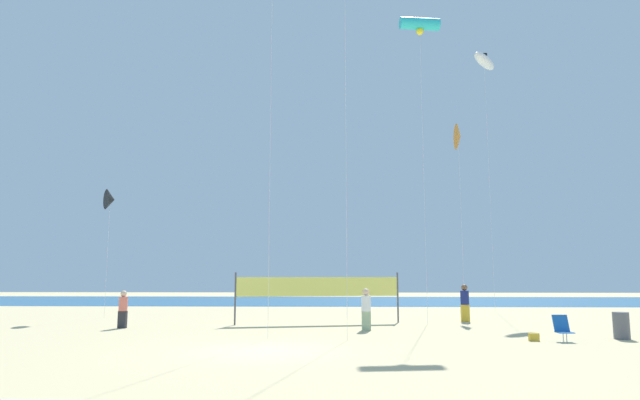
{
  "coord_description": "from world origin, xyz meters",
  "views": [
    {
      "loc": [
        2.4,
        -16.66,
        2.21
      ],
      "look_at": [
        1.31,
        11.56,
        6.16
      ],
      "focal_mm": 30.72,
      "sensor_mm": 36.0,
      "label": 1
    }
  ],
  "objects_px": {
    "beach_handbag": "(534,337)",
    "kite_orange_delta": "(458,137)",
    "beachgoer_navy_shirt": "(465,302)",
    "kite_white_inflatable": "(484,61)",
    "trash_barrel": "(621,326)",
    "kite_black_delta": "(110,200)",
    "beachgoer_coral_shirt": "(123,308)",
    "folding_beach_chair": "(563,328)",
    "kite_cyan_tube": "(420,25)",
    "volleyball_net": "(319,289)",
    "beachgoer_white_shirt": "(366,308)"
  },
  "relations": [
    {
      "from": "beachgoer_white_shirt",
      "to": "kite_orange_delta",
      "type": "height_order",
      "value": "kite_orange_delta"
    },
    {
      "from": "kite_cyan_tube",
      "to": "folding_beach_chair",
      "type": "bearing_deg",
      "value": -63.12
    },
    {
      "from": "kite_black_delta",
      "to": "kite_orange_delta",
      "type": "relative_size",
      "value": 0.6
    },
    {
      "from": "beachgoer_coral_shirt",
      "to": "trash_barrel",
      "type": "bearing_deg",
      "value": -139.88
    },
    {
      "from": "kite_black_delta",
      "to": "volleyball_net",
      "type": "bearing_deg",
      "value": -15.43
    },
    {
      "from": "kite_white_inflatable",
      "to": "kite_orange_delta",
      "type": "bearing_deg",
      "value": -138.46
    },
    {
      "from": "beachgoer_navy_shirt",
      "to": "kite_black_delta",
      "type": "bearing_deg",
      "value": -69.42
    },
    {
      "from": "kite_white_inflatable",
      "to": "kite_cyan_tube",
      "type": "relative_size",
      "value": 1.14
    },
    {
      "from": "beachgoer_white_shirt",
      "to": "kite_orange_delta",
      "type": "bearing_deg",
      "value": -166.05
    },
    {
      "from": "folding_beach_chair",
      "to": "kite_orange_delta",
      "type": "height_order",
      "value": "kite_orange_delta"
    },
    {
      "from": "volleyball_net",
      "to": "kite_orange_delta",
      "type": "relative_size",
      "value": 0.66
    },
    {
      "from": "folding_beach_chair",
      "to": "volleyball_net",
      "type": "bearing_deg",
      "value": 174.64
    },
    {
      "from": "trash_barrel",
      "to": "kite_cyan_tube",
      "type": "relative_size",
      "value": 0.06
    },
    {
      "from": "beach_handbag",
      "to": "folding_beach_chair",
      "type": "bearing_deg",
      "value": -6.86
    },
    {
      "from": "folding_beach_chair",
      "to": "beach_handbag",
      "type": "relative_size",
      "value": 2.65
    },
    {
      "from": "beachgoer_white_shirt",
      "to": "folding_beach_chair",
      "type": "height_order",
      "value": "beachgoer_white_shirt"
    },
    {
      "from": "beachgoer_white_shirt",
      "to": "trash_barrel",
      "type": "relative_size",
      "value": 1.81
    },
    {
      "from": "beachgoer_navy_shirt",
      "to": "beach_handbag",
      "type": "height_order",
      "value": "beachgoer_navy_shirt"
    },
    {
      "from": "kite_black_delta",
      "to": "kite_white_inflatable",
      "type": "xyz_separation_m",
      "value": [
        22.54,
        6.31,
        10.24
      ]
    },
    {
      "from": "kite_black_delta",
      "to": "beach_handbag",
      "type": "bearing_deg",
      "value": -26.96
    },
    {
      "from": "beachgoer_white_shirt",
      "to": "kite_white_inflatable",
      "type": "relative_size",
      "value": 0.1
    },
    {
      "from": "beachgoer_white_shirt",
      "to": "beach_handbag",
      "type": "height_order",
      "value": "beachgoer_white_shirt"
    },
    {
      "from": "beachgoer_navy_shirt",
      "to": "kite_black_delta",
      "type": "distance_m",
      "value": 19.73
    },
    {
      "from": "beachgoer_coral_shirt",
      "to": "trash_barrel",
      "type": "xyz_separation_m",
      "value": [
        19.41,
        -3.4,
        -0.38
      ]
    },
    {
      "from": "beach_handbag",
      "to": "kite_cyan_tube",
      "type": "bearing_deg",
      "value": 110.65
    },
    {
      "from": "trash_barrel",
      "to": "beach_handbag",
      "type": "relative_size",
      "value": 2.83
    },
    {
      "from": "trash_barrel",
      "to": "volleyball_net",
      "type": "distance_m",
      "value": 12.6
    },
    {
      "from": "beachgoer_white_shirt",
      "to": "trash_barrel",
      "type": "bearing_deg",
      "value": 117.62
    },
    {
      "from": "beachgoer_coral_shirt",
      "to": "kite_black_delta",
      "type": "xyz_separation_m",
      "value": [
        -3.32,
        5.8,
        5.57
      ]
    },
    {
      "from": "beachgoer_navy_shirt",
      "to": "kite_cyan_tube",
      "type": "bearing_deg",
      "value": -32.59
    },
    {
      "from": "beachgoer_white_shirt",
      "to": "beach_handbag",
      "type": "bearing_deg",
      "value": 103.25
    },
    {
      "from": "trash_barrel",
      "to": "kite_orange_delta",
      "type": "bearing_deg",
      "value": 100.89
    },
    {
      "from": "trash_barrel",
      "to": "volleyball_net",
      "type": "bearing_deg",
      "value": 151.61
    },
    {
      "from": "beachgoer_navy_shirt",
      "to": "trash_barrel",
      "type": "xyz_separation_m",
      "value": [
        3.86,
        -7.43,
        -0.5
      ]
    },
    {
      "from": "beachgoer_white_shirt",
      "to": "kite_white_inflatable",
      "type": "bearing_deg",
      "value": -169.61
    },
    {
      "from": "beach_handbag",
      "to": "kite_black_delta",
      "type": "relative_size",
      "value": 0.05
    },
    {
      "from": "beach_handbag",
      "to": "kite_white_inflatable",
      "type": "bearing_deg",
      "value": 79.05
    },
    {
      "from": "kite_orange_delta",
      "to": "kite_black_delta",
      "type": "bearing_deg",
      "value": -168.23
    },
    {
      "from": "volleyball_net",
      "to": "beach_handbag",
      "type": "xyz_separation_m",
      "value": [
        7.71,
        -6.65,
        -1.5
      ]
    },
    {
      "from": "volleyball_net",
      "to": "kite_orange_delta",
      "type": "distance_m",
      "value": 14.57
    },
    {
      "from": "beachgoer_navy_shirt",
      "to": "kite_white_inflatable",
      "type": "height_order",
      "value": "kite_white_inflatable"
    },
    {
      "from": "beachgoer_coral_shirt",
      "to": "kite_black_delta",
      "type": "bearing_deg",
      "value": -10.13
    },
    {
      "from": "beach_handbag",
      "to": "kite_orange_delta",
      "type": "relative_size",
      "value": 0.03
    },
    {
      "from": "beachgoer_coral_shirt",
      "to": "folding_beach_chair",
      "type": "bearing_deg",
      "value": -143.77
    },
    {
      "from": "beachgoer_coral_shirt",
      "to": "kite_black_delta",
      "type": "height_order",
      "value": "kite_black_delta"
    },
    {
      "from": "trash_barrel",
      "to": "kite_black_delta",
      "type": "height_order",
      "value": "kite_black_delta"
    },
    {
      "from": "beach_handbag",
      "to": "kite_orange_delta",
      "type": "height_order",
      "value": "kite_orange_delta"
    },
    {
      "from": "kite_black_delta",
      "to": "folding_beach_chair",
      "type": "bearing_deg",
      "value": -26.13
    },
    {
      "from": "folding_beach_chair",
      "to": "kite_orange_delta",
      "type": "bearing_deg",
      "value": 123.43
    },
    {
      "from": "trash_barrel",
      "to": "kite_white_inflatable",
      "type": "relative_size",
      "value": 0.05
    }
  ]
}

